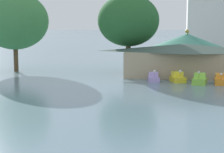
{
  "coord_description": "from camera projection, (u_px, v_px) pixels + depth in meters",
  "views": [
    {
      "loc": [
        10.62,
        -12.49,
        7.27
      ],
      "look_at": [
        3.98,
        25.64,
        2.16
      ],
      "focal_mm": 60.47,
      "sensor_mm": 36.0,
      "label": 1
    }
  ],
  "objects": [
    {
      "name": "pedal_boat_lime",
      "position": [
        200.0,
        80.0,
        48.03
      ],
      "size": [
        2.06,
        2.75,
        1.81
      ],
      "rotation": [
        0.0,
        0.0,
        -1.75
      ],
      "color": "#8CCC3F",
      "rests_on": "ground"
    },
    {
      "name": "shoreline_tree_mid",
      "position": [
        128.0,
        21.0,
        58.69
      ],
      "size": [
        9.61,
        9.61,
        12.3
      ],
      "color": "brown",
      "rests_on": "ground"
    },
    {
      "name": "pedal_boat_orange",
      "position": [
        220.0,
        80.0,
        47.86
      ],
      "size": [
        1.45,
        2.35,
        1.6
      ],
      "rotation": [
        0.0,
        0.0,
        -1.6
      ],
      "color": "orange",
      "rests_on": "ground"
    },
    {
      "name": "pedal_boat_yellow",
      "position": [
        178.0,
        78.0,
        49.93
      ],
      "size": [
        2.27,
        2.7,
        1.73
      ],
      "rotation": [
        0.0,
        0.0,
        -1.24
      ],
      "color": "yellow",
      "rests_on": "ground"
    },
    {
      "name": "pedal_boat_lavender",
      "position": [
        154.0,
        78.0,
        50.44
      ],
      "size": [
        1.78,
        2.63,
        1.66
      ],
      "rotation": [
        0.0,
        0.0,
        -1.39
      ],
      "color": "#B299D8",
      "rests_on": "ground"
    },
    {
      "name": "green_roof_pavilion",
      "position": [
        187.0,
        49.0,
        64.16
      ],
      "size": [
        13.51,
        13.51,
        6.84
      ],
      "color": "brown",
      "rests_on": "ground"
    },
    {
      "name": "shoreline_tree_tall_left",
      "position": [
        15.0,
        21.0,
        61.07
      ],
      "size": [
        10.94,
        10.94,
        12.88
      ],
      "color": "brown",
      "rests_on": "ground"
    },
    {
      "name": "boathouse",
      "position": [
        186.0,
        60.0,
        54.59
      ],
      "size": [
        18.6,
        7.76,
        4.86
      ],
      "color": "tan",
      "rests_on": "ground"
    }
  ]
}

